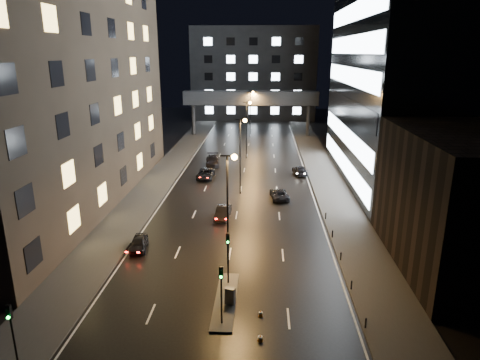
{
  "coord_description": "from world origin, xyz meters",
  "views": [
    {
      "loc": [
        2.99,
        -26.62,
        18.3
      ],
      "look_at": [
        0.35,
        21.03,
        4.0
      ],
      "focal_mm": 32.0,
      "sensor_mm": 36.0,
      "label": 1
    }
  ],
  "objects_px": {
    "car_away_a": "(139,243)",
    "car_away_b": "(223,212)",
    "car_away_c": "(205,174)",
    "utility_cabinet": "(230,296)",
    "car_away_d": "(213,160)",
    "car_toward_b": "(300,170)",
    "car_toward_a": "(279,194)"
  },
  "relations": [
    {
      "from": "car_away_a",
      "to": "car_away_b",
      "type": "xyz_separation_m",
      "value": [
        7.34,
        8.57,
        0.03
      ]
    },
    {
      "from": "car_away_c",
      "to": "utility_cabinet",
      "type": "distance_m",
      "value": 34.08
    },
    {
      "from": "car_away_a",
      "to": "car_away_d",
      "type": "xyz_separation_m",
      "value": [
        3.36,
        32.47,
        0.15
      ]
    },
    {
      "from": "car_away_c",
      "to": "utility_cabinet",
      "type": "bearing_deg",
      "value": -77.63
    },
    {
      "from": "car_away_c",
      "to": "car_away_d",
      "type": "bearing_deg",
      "value": 90.48
    },
    {
      "from": "car_away_b",
      "to": "car_toward_b",
      "type": "xyz_separation_m",
      "value": [
        10.26,
        18.94,
        -0.02
      ]
    },
    {
      "from": "car_toward_b",
      "to": "car_away_c",
      "type": "bearing_deg",
      "value": 5.59
    },
    {
      "from": "car_away_d",
      "to": "utility_cabinet",
      "type": "height_order",
      "value": "car_away_d"
    },
    {
      "from": "car_toward_a",
      "to": "utility_cabinet",
      "type": "height_order",
      "value": "utility_cabinet"
    },
    {
      "from": "car_away_a",
      "to": "car_away_b",
      "type": "height_order",
      "value": "car_away_b"
    },
    {
      "from": "car_away_c",
      "to": "utility_cabinet",
      "type": "height_order",
      "value": "utility_cabinet"
    },
    {
      "from": "car_away_b",
      "to": "car_away_d",
      "type": "height_order",
      "value": "car_away_d"
    },
    {
      "from": "car_away_d",
      "to": "car_away_b",
      "type": "bearing_deg",
      "value": -86.9
    },
    {
      "from": "car_away_c",
      "to": "utility_cabinet",
      "type": "relative_size",
      "value": 3.86
    },
    {
      "from": "car_away_b",
      "to": "utility_cabinet",
      "type": "xyz_separation_m",
      "value": [
        2.2,
        -17.58,
        0.12
      ]
    },
    {
      "from": "utility_cabinet",
      "to": "car_away_d",
      "type": "bearing_deg",
      "value": 113.56
    },
    {
      "from": "car_toward_b",
      "to": "car_toward_a",
      "type": "bearing_deg",
      "value": 66.78
    },
    {
      "from": "car_toward_b",
      "to": "utility_cabinet",
      "type": "distance_m",
      "value": 37.39
    },
    {
      "from": "car_away_b",
      "to": "car_away_c",
      "type": "height_order",
      "value": "car_away_c"
    },
    {
      "from": "car_away_c",
      "to": "car_toward_a",
      "type": "distance_m",
      "value": 13.9
    },
    {
      "from": "utility_cabinet",
      "to": "car_away_b",
      "type": "bearing_deg",
      "value": 112.23
    },
    {
      "from": "car_toward_b",
      "to": "car_away_a",
      "type": "bearing_deg",
      "value": 51.1
    },
    {
      "from": "car_away_a",
      "to": "car_away_c",
      "type": "relative_size",
      "value": 0.75
    },
    {
      "from": "car_toward_a",
      "to": "car_away_a",
      "type": "bearing_deg",
      "value": 40.9
    },
    {
      "from": "car_away_a",
      "to": "car_toward_a",
      "type": "xyz_separation_m",
      "value": [
        14.02,
        15.75,
        -0.01
      ]
    },
    {
      "from": "car_away_a",
      "to": "car_toward_b",
      "type": "relative_size",
      "value": 0.83
    },
    {
      "from": "car_away_b",
      "to": "car_toward_b",
      "type": "distance_m",
      "value": 21.54
    },
    {
      "from": "car_away_b",
      "to": "car_toward_a",
      "type": "xyz_separation_m",
      "value": [
        6.68,
        7.18,
        -0.04
      ]
    },
    {
      "from": "car_away_a",
      "to": "utility_cabinet",
      "type": "xyz_separation_m",
      "value": [
        9.54,
        -9.01,
        0.16
      ]
    },
    {
      "from": "car_toward_b",
      "to": "utility_cabinet",
      "type": "bearing_deg",
      "value": 71.27
    },
    {
      "from": "utility_cabinet",
      "to": "car_away_c",
      "type": "bearing_deg",
      "value": 115.81
    },
    {
      "from": "car_toward_b",
      "to": "car_away_d",
      "type": "bearing_deg",
      "value": -25.53
    }
  ]
}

